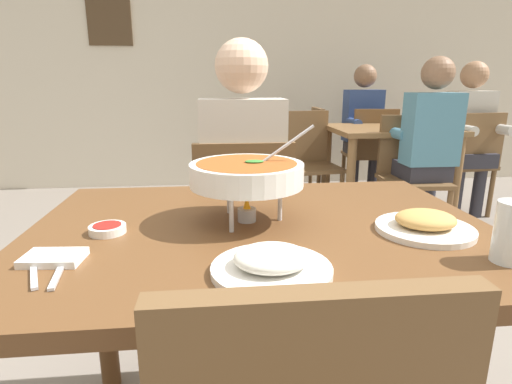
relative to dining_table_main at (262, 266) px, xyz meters
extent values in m
cube|color=beige|center=(0.00, 3.64, 0.85)|extent=(10.00, 0.10, 3.00)
cube|color=#4C3823|center=(-1.15, 3.58, 1.13)|extent=(0.44, 0.03, 0.56)
cube|color=brown|center=(0.00, 0.00, 0.10)|extent=(1.20, 0.88, 0.04)
cylinder|color=brown|center=(-0.54, 0.38, -0.29)|extent=(0.07, 0.07, 0.73)
cylinder|color=brown|center=(0.54, 0.38, -0.29)|extent=(0.07, 0.07, 0.73)
cube|color=brown|center=(0.00, 0.82, -0.22)|extent=(0.44, 0.44, 0.03)
cube|color=brown|center=(0.00, 0.62, 0.02)|extent=(0.42, 0.04, 0.45)
cylinder|color=brown|center=(0.19, 1.01, -0.44)|extent=(0.04, 0.04, 0.42)
cylinder|color=brown|center=(-0.19, 1.01, -0.44)|extent=(0.04, 0.04, 0.42)
cylinder|color=brown|center=(0.19, 0.63, -0.44)|extent=(0.04, 0.04, 0.42)
cylinder|color=brown|center=(-0.19, 0.63, -0.44)|extent=(0.04, 0.04, 0.42)
cylinder|color=#2D2D38|center=(0.10, 0.84, -0.43)|extent=(0.10, 0.10, 0.45)
cylinder|color=#2D2D38|center=(-0.10, 0.84, -0.43)|extent=(0.10, 0.10, 0.45)
cube|color=#2D2D38|center=(0.00, 0.80, -0.14)|extent=(0.32, 0.32, 0.12)
cube|color=beige|center=(0.00, 0.72, 0.17)|extent=(0.36, 0.20, 0.50)
sphere|color=beige|center=(0.00, 0.72, 0.55)|extent=(0.22, 0.22, 0.22)
cylinder|color=beige|center=(0.16, 0.92, 0.12)|extent=(0.08, 0.28, 0.08)
cylinder|color=beige|center=(-0.16, 0.92, 0.12)|extent=(0.08, 0.28, 0.08)
cylinder|color=silver|center=(0.05, 0.04, 0.17)|extent=(0.01, 0.01, 0.10)
cylinder|color=silver|center=(-0.08, 0.11, 0.17)|extent=(0.01, 0.01, 0.10)
cylinder|color=silver|center=(-0.08, -0.04, 0.17)|extent=(0.01, 0.01, 0.10)
torus|color=silver|center=(-0.04, 0.04, 0.22)|extent=(0.21, 0.21, 0.01)
cylinder|color=#B2B2B7|center=(-0.04, 0.04, 0.14)|extent=(0.05, 0.05, 0.04)
cone|color=orange|center=(-0.04, 0.04, 0.17)|extent=(0.02, 0.02, 0.04)
cylinder|color=white|center=(-0.04, 0.04, 0.25)|extent=(0.30, 0.30, 0.06)
cylinder|color=#994C1E|center=(-0.04, 0.04, 0.27)|extent=(0.26, 0.26, 0.01)
ellipsoid|color=#388433|center=(-0.02, 0.04, 0.28)|extent=(0.05, 0.03, 0.01)
cylinder|color=silver|center=(0.05, 0.06, 0.31)|extent=(0.18, 0.01, 0.13)
cylinder|color=white|center=(-0.01, -0.28, 0.12)|extent=(0.24, 0.24, 0.01)
ellipsoid|color=white|center=(-0.01, -0.28, 0.15)|extent=(0.15, 0.13, 0.04)
cylinder|color=white|center=(0.40, -0.09, 0.12)|extent=(0.24, 0.24, 0.01)
ellipsoid|color=tan|center=(0.40, -0.09, 0.15)|extent=(0.15, 0.13, 0.04)
cylinder|color=white|center=(-0.39, -0.02, 0.13)|extent=(0.09, 0.09, 0.02)
cylinder|color=maroon|center=(-0.39, -0.02, 0.14)|extent=(0.07, 0.07, 0.01)
cube|color=white|center=(-0.46, -0.18, 0.13)|extent=(0.13, 0.09, 0.02)
cube|color=silver|center=(-0.48, -0.23, 0.12)|extent=(0.08, 0.16, 0.01)
cube|color=silver|center=(-0.43, -0.23, 0.12)|extent=(0.04, 0.17, 0.01)
cylinder|color=silver|center=(0.49, -0.28, 0.18)|extent=(0.07, 0.07, 0.13)
cylinder|color=orange|center=(0.49, -0.28, 0.16)|extent=(0.06, 0.06, 0.08)
cube|color=brown|center=(1.37, 2.33, 0.10)|extent=(1.00, 0.80, 0.04)
cylinder|color=brown|center=(0.93, 1.99, -0.29)|extent=(0.07, 0.07, 0.73)
cylinder|color=brown|center=(1.81, 1.99, -0.29)|extent=(0.07, 0.07, 0.73)
cylinder|color=brown|center=(0.93, 2.67, -0.29)|extent=(0.07, 0.07, 0.73)
cylinder|color=brown|center=(1.81, 2.67, -0.29)|extent=(0.07, 0.07, 0.73)
cube|color=brown|center=(2.04, 2.31, -0.22)|extent=(0.48, 0.48, 0.03)
cube|color=brown|center=(2.06, 2.12, 0.02)|extent=(0.42, 0.08, 0.45)
cylinder|color=brown|center=(2.20, 2.52, -0.44)|extent=(0.04, 0.04, 0.42)
cylinder|color=brown|center=(1.83, 2.48, -0.44)|extent=(0.04, 0.04, 0.42)
cylinder|color=brown|center=(2.24, 2.15, -0.44)|extent=(0.04, 0.04, 0.42)
cylinder|color=brown|center=(1.87, 2.11, -0.44)|extent=(0.04, 0.04, 0.42)
cube|color=brown|center=(1.33, 1.76, -0.22)|extent=(0.47, 0.47, 0.03)
cube|color=brown|center=(1.35, 1.96, 0.02)|extent=(0.42, 0.07, 0.45)
cylinder|color=brown|center=(1.13, 1.59, -0.44)|extent=(0.04, 0.04, 0.42)
cylinder|color=brown|center=(1.51, 1.56, -0.44)|extent=(0.04, 0.04, 0.42)
cylinder|color=brown|center=(1.16, 1.97, -0.44)|extent=(0.04, 0.04, 0.42)
cylinder|color=brown|center=(1.54, 1.94, -0.44)|extent=(0.04, 0.04, 0.42)
cube|color=brown|center=(1.41, 2.89, -0.22)|extent=(0.47, 0.47, 0.03)
cube|color=brown|center=(1.40, 2.69, 0.02)|extent=(0.42, 0.07, 0.45)
cylinder|color=brown|center=(1.62, 3.07, -0.44)|extent=(0.04, 0.04, 0.42)
cylinder|color=brown|center=(1.24, 3.10, -0.44)|extent=(0.04, 0.04, 0.42)
cylinder|color=brown|center=(1.59, 2.69, -0.44)|extent=(0.04, 0.04, 0.42)
cylinder|color=brown|center=(1.21, 2.72, -0.44)|extent=(0.04, 0.04, 0.42)
cube|color=brown|center=(0.71, 2.32, -0.22)|extent=(0.50, 0.50, 0.03)
cube|color=brown|center=(0.68, 2.52, 0.02)|extent=(0.42, 0.10, 0.45)
cylinder|color=brown|center=(0.55, 2.11, -0.44)|extent=(0.04, 0.04, 0.42)
cylinder|color=brown|center=(0.92, 2.16, -0.44)|extent=(0.04, 0.04, 0.42)
cylinder|color=brown|center=(0.49, 2.48, -0.44)|extent=(0.04, 0.04, 0.42)
cylinder|color=brown|center=(0.87, 2.54, -0.44)|extent=(0.04, 0.04, 0.42)
cube|color=brown|center=(0.69, 2.93, -0.22)|extent=(0.45, 0.45, 0.03)
cube|color=brown|center=(0.89, 2.92, 0.02)|extent=(0.05, 0.42, 0.45)
cylinder|color=brown|center=(0.51, 3.12, -0.44)|extent=(0.04, 0.04, 0.42)
cylinder|color=brown|center=(0.50, 2.74, -0.44)|extent=(0.04, 0.04, 0.42)
cylinder|color=brown|center=(0.89, 3.11, -0.44)|extent=(0.04, 0.04, 0.42)
cylinder|color=brown|center=(0.88, 2.73, -0.44)|extent=(0.04, 0.04, 0.42)
cylinder|color=#2D2D38|center=(1.95, 2.18, -0.43)|extent=(0.10, 0.10, 0.45)
cylinder|color=#2D2D38|center=(2.15, 2.18, -0.43)|extent=(0.10, 0.10, 0.45)
cube|color=#2D2D38|center=(2.05, 2.22, -0.14)|extent=(0.32, 0.32, 0.12)
cube|color=beige|center=(2.05, 2.30, 0.17)|extent=(0.36, 0.20, 0.50)
sphere|color=#A57756|center=(2.05, 2.30, 0.55)|extent=(0.22, 0.22, 0.22)
cylinder|color=beige|center=(1.89, 2.10, 0.12)|extent=(0.08, 0.28, 0.08)
cylinder|color=beige|center=(2.21, 2.10, 0.12)|extent=(0.08, 0.28, 0.08)
cylinder|color=#2D2D38|center=(1.50, 1.83, -0.43)|extent=(0.10, 0.10, 0.45)
cylinder|color=#2D2D38|center=(1.30, 1.83, -0.43)|extent=(0.10, 0.10, 0.45)
cube|color=#2D2D38|center=(1.40, 1.79, -0.14)|extent=(0.32, 0.32, 0.12)
cube|color=teal|center=(1.40, 1.71, 0.17)|extent=(0.36, 0.20, 0.50)
sphere|color=#846047|center=(1.40, 1.71, 0.55)|extent=(0.22, 0.22, 0.22)
cylinder|color=teal|center=(1.56, 1.91, 0.12)|extent=(0.08, 0.28, 0.08)
cylinder|color=teal|center=(1.24, 1.91, 0.12)|extent=(0.08, 0.28, 0.08)
cylinder|color=#2D2D38|center=(1.26, 2.85, -0.43)|extent=(0.10, 0.10, 0.45)
cylinder|color=#2D2D38|center=(1.46, 2.85, -0.43)|extent=(0.10, 0.10, 0.45)
cube|color=#2D2D38|center=(1.36, 2.89, -0.14)|extent=(0.32, 0.32, 0.12)
cube|color=#334C8C|center=(1.36, 2.97, 0.17)|extent=(0.36, 0.20, 0.50)
sphere|color=#846047|center=(1.36, 2.97, 0.55)|extent=(0.22, 0.22, 0.22)
cylinder|color=#334C8C|center=(1.20, 2.77, 0.12)|extent=(0.08, 0.28, 0.08)
cylinder|color=#334C8C|center=(1.52, 2.77, 0.12)|extent=(0.08, 0.28, 0.08)
camera|label=1|loc=(-0.12, -1.00, 0.48)|focal=28.48mm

